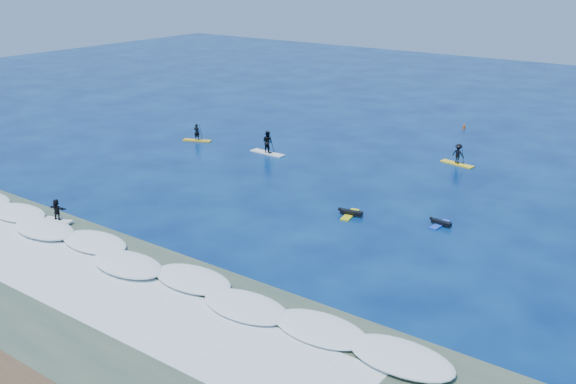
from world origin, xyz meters
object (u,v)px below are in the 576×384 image
Objects in this scene: prone_paddler_near at (350,213)px; prone_paddler_far at (440,223)px; sup_paddler_center at (267,144)px; wave_surfer at (57,211)px; sup_paddler_left at (197,135)px; sup_paddler_right at (458,155)px; marker_buoy at (464,127)px.

prone_paddler_near is 5.81m from prone_paddler_far.
sup_paddler_center reaches higher than wave_surfer.
wave_surfer is (6.64, -19.72, 0.24)m from sup_paddler_left.
wave_surfer is at bearing -109.57° from sup_paddler_right.
sup_paddler_left is at bearing -134.31° from marker_buoy.
wave_surfer reaches higher than prone_paddler_near.
marker_buoy is (10.59, 18.28, -0.61)m from sup_paddler_center.
sup_paddler_left is 1.23× the size of prone_paddler_near.
sup_paddler_center is 20.35m from wave_surfer.
prone_paddler_far is (4.13, -12.96, -0.65)m from sup_paddler_right.
prone_paddler_near is at bearing -84.28° from marker_buoy.
sup_paddler_right is 1.51× the size of prone_paddler_far.
sup_paddler_right is 12.26m from marker_buoy.
marker_buoy reaches higher than prone_paddler_near.
wave_surfer is 40.36m from marker_buoy.
prone_paddler_far is 25.85m from marker_buoy.
prone_paddler_near is at bearing -42.26° from sup_paddler_left.
prone_paddler_near is at bearing 115.30° from prone_paddler_far.
sup_paddler_left reaches higher than prone_paddler_far.
sup_paddler_center is at bearing 47.96° from prone_paddler_near.
sup_paddler_center is 21.14m from marker_buoy.
sup_paddler_right is at bearing 27.15° from sup_paddler_center.
sup_paddler_left is 7.87m from sup_paddler_center.
sup_paddler_right is (14.59, 6.71, -0.09)m from sup_paddler_center.
wave_surfer is at bearing -93.88° from sup_paddler_left.
sup_paddler_left is 0.81× the size of sup_paddler_center.
sup_paddler_center is 15.57m from prone_paddler_near.
sup_paddler_center is 5.57× the size of marker_buoy.
prone_paddler_far is (18.72, -6.26, -0.74)m from sup_paddler_center.
sup_paddler_center is 19.75m from prone_paddler_far.
sup_paddler_center is at bearing 72.96° from wave_surfer.
prone_paddler_near is 1.06× the size of wave_surfer.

